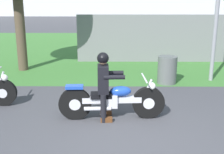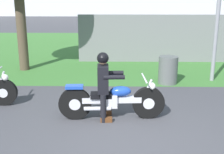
{
  "view_description": "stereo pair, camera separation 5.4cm",
  "coord_description": "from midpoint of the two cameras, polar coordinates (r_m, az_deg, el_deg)",
  "views": [
    {
      "loc": [
        -0.11,
        -4.64,
        2.53
      ],
      "look_at": [
        -0.17,
        1.35,
        0.85
      ],
      "focal_mm": 47.51,
      "sensor_mm": 36.0,
      "label": 1
    },
    {
      "loc": [
        -0.06,
        -4.64,
        2.53
      ],
      "look_at": [
        -0.17,
        1.35,
        0.85
      ],
      "focal_mm": 47.51,
      "sensor_mm": 36.0,
      "label": 2
    }
  ],
  "objects": [
    {
      "name": "ground",
      "position": [
        5.29,
        1.43,
        -12.94
      ],
      "size": [
        120.0,
        120.0,
        0.0
      ],
      "primitive_type": "plane",
      "color": "#424247"
    },
    {
      "name": "grass_verge",
      "position": [
        14.27,
        0.88,
        5.44
      ],
      "size": [
        60.0,
        12.0,
        0.01
      ],
      "primitive_type": "cube",
      "color": "#3D7533",
      "rests_on": "ground"
    },
    {
      "name": "motorcycle_lead",
      "position": [
        6.17,
        -0.21,
        -4.48
      ],
      "size": [
        2.21,
        0.66,
        0.9
      ],
      "rotation": [
        0.0,
        0.0,
        0.05
      ],
      "color": "black",
      "rests_on": "ground"
    },
    {
      "name": "rider_lead",
      "position": [
        6.03,
        -1.81,
        -0.72
      ],
      "size": [
        0.56,
        0.48,
        1.42
      ],
      "rotation": [
        0.0,
        0.0,
        0.05
      ],
      "color": "black",
      "rests_on": "ground"
    },
    {
      "name": "trash_can",
      "position": [
        8.77,
        10.4,
        1.34
      ],
      "size": [
        0.55,
        0.55,
        0.8
      ],
      "primitive_type": "cylinder",
      "color": "#595E5B",
      "rests_on": "ground"
    },
    {
      "name": "fence_segment",
      "position": [
        11.57,
        10.75,
        7.27
      ],
      "size": [
        7.0,
        0.06,
        1.8
      ],
      "primitive_type": "cube",
      "color": "slate",
      "rests_on": "ground"
    }
  ]
}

